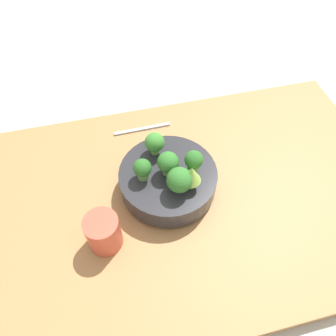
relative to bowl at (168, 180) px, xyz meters
The scene contains 11 objects.
ground_plane 0.10m from the bowl, 130.47° to the left, with size 6.00×6.00×0.00m, color #ADA89E.
table 0.08m from the bowl, 130.47° to the left, with size 1.19×0.73×0.05m.
bowl is the anchor object (origin of this frame).
broccoli_floret_right 0.09m from the bowl, ahead, with size 0.05×0.05×0.06m.
broccoli_floret_front 0.10m from the bowl, 76.53° to the right, with size 0.05×0.05×0.07m.
broccoli_floret_back 0.09m from the bowl, 103.90° to the left, with size 0.06×0.06×0.07m.
romanesco_piece_far 0.11m from the bowl, 129.07° to the left, with size 0.05×0.05×0.08m.
broccoli_floret_left 0.10m from the bowl, 169.62° to the left, with size 0.05×0.05×0.07m.
broccoli_floret_center 0.07m from the bowl, ahead, with size 0.05×0.05×0.07m.
cup 0.22m from the bowl, 32.20° to the left, with size 0.08×0.08×0.10m.
fork 0.24m from the bowl, 83.50° to the right, with size 0.18×0.01×0.01m.
Camera 1 is at (0.15, 0.44, 0.81)m, focal length 35.00 mm.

